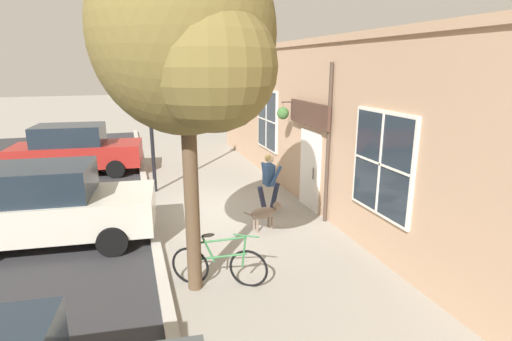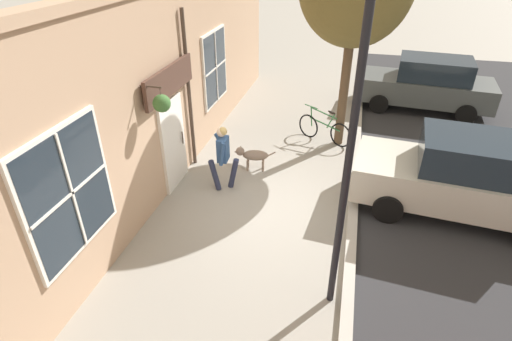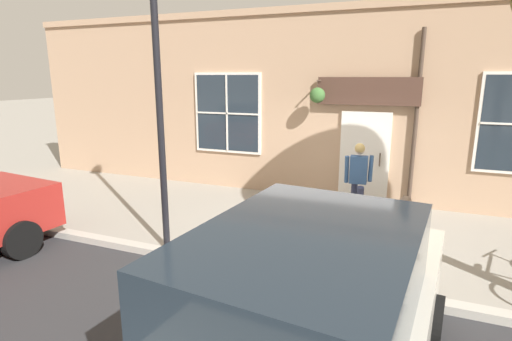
% 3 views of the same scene
% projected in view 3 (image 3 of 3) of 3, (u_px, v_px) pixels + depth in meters
% --- Properties ---
extents(ground_plane, '(90.00, 90.00, 0.00)m').
position_uv_depth(ground_plane, '(323.00, 232.00, 7.54)').
color(ground_plane, gray).
extents(storefront_facade, '(0.95, 18.00, 4.42)m').
position_uv_depth(storefront_facade, '(350.00, 105.00, 9.14)').
color(storefront_facade, tan).
rests_on(storefront_facade, ground_plane).
extents(pedestrian_walking, '(0.69, 0.55, 1.58)m').
position_uv_depth(pedestrian_walking, '(358.00, 175.00, 8.05)').
color(pedestrian_walking, '#282D47').
rests_on(pedestrian_walking, ground_plane).
extents(dog_on_leash, '(1.05, 0.39, 0.65)m').
position_uv_depth(dog_on_leash, '(408.00, 212.00, 7.41)').
color(dog_on_leash, '#7F6B5B').
rests_on(dog_on_leash, ground_plane).
extents(parked_car_mid_block, '(4.46, 2.26, 1.75)m').
position_uv_depth(parked_car_mid_block, '(311.00, 323.00, 3.30)').
color(parked_car_mid_block, beige).
rests_on(parked_car_mid_block, ground_plane).
extents(street_lamp, '(0.32, 0.32, 5.38)m').
position_uv_depth(street_lamp, '(156.00, 36.00, 6.03)').
color(street_lamp, black).
rests_on(street_lamp, ground_plane).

